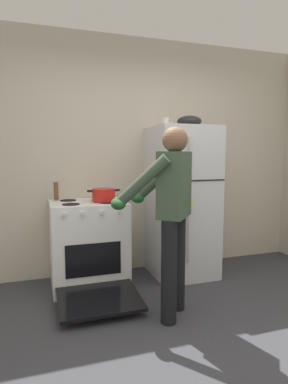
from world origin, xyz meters
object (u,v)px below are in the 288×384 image
stove_range (89,245)px  coffee_mug (166,122)px  mixing_bowl (189,121)px  pepper_mill (56,191)px  red_pot (104,195)px  refrigerator (182,202)px  person_cook (170,205)px

stove_range → coffee_mug: bearing=4.4°
stove_range → mixing_bowl: bearing=0.9°
pepper_mill → red_pot: bearing=-28.5°
refrigerator → mixing_bowl: bearing=0.2°
person_cook → red_pot: (-0.39, 0.82, 0.00)m
person_cook → coffee_mug: bearing=70.0°
person_cook → coffee_mug: size_ratio=14.28×
refrigerator → stove_range: refrigerator is taller
person_cook → red_pot: bearing=115.8°
stove_range → red_pot: size_ratio=3.60×
refrigerator → red_pot: bearing=-176.9°
pepper_mill → refrigerator: bearing=-8.3°
person_cook → pepper_mill: person_cook is taller
coffee_mug → mixing_bowl: size_ratio=0.41×
person_cook → pepper_mill: size_ratio=8.47×
red_pot → refrigerator: bearing=3.1°
red_pot → mixing_bowl: 1.26m
stove_range → mixing_bowl: mixing_bowl is taller
stove_range → red_pot: (0.16, -0.03, 0.53)m
stove_range → person_cook: bearing=-56.9°
red_pot → person_cook: bearing=-64.2°
person_cook → red_pot: 0.91m
refrigerator → stove_range: 1.14m
coffee_mug → pepper_mill: 1.41m
red_pot → mixing_bowl: mixing_bowl is taller
refrigerator → mixing_bowl: 0.91m
red_pot → pepper_mill: pepper_mill is taller
red_pot → pepper_mill: 0.52m
person_cook → pepper_mill: 1.37m
refrigerator → coffee_mug: (-0.18, 0.05, 0.89)m
red_pot → coffee_mug: size_ratio=3.00×
person_cook → mixing_bowl: bearing=55.7°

